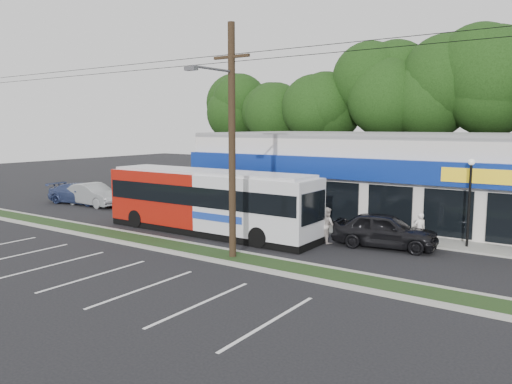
{
  "coord_description": "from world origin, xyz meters",
  "views": [
    {
      "loc": [
        15.86,
        -15.87,
        5.77
      ],
      "look_at": [
        1.48,
        5.0,
        2.39
      ],
      "focal_mm": 35.0,
      "sensor_mm": 36.0,
      "label": 1
    }
  ],
  "objects_px": {
    "pedestrian_a": "(420,230)",
    "pedestrian_b": "(327,225)",
    "utility_pole": "(228,134)",
    "car_silver": "(94,195)",
    "lamp_post": "(470,193)",
    "metrobus": "(209,200)",
    "car_blue": "(80,193)",
    "car_dark": "(385,230)"
  },
  "relations": [
    {
      "from": "pedestrian_a",
      "to": "pedestrian_b",
      "type": "distance_m",
      "value": 4.41
    },
    {
      "from": "utility_pole",
      "to": "car_silver",
      "type": "xyz_separation_m",
      "value": [
        -17.0,
        6.0,
        -4.6
      ]
    },
    {
      "from": "lamp_post",
      "to": "metrobus",
      "type": "distance_m",
      "value": 13.01
    },
    {
      "from": "car_blue",
      "to": "pedestrian_a",
      "type": "relative_size",
      "value": 3.18
    },
    {
      "from": "lamp_post",
      "to": "car_silver",
      "type": "xyz_separation_m",
      "value": [
        -25.17,
        -1.87,
        -1.86
      ]
    },
    {
      "from": "utility_pole",
      "to": "car_dark",
      "type": "height_order",
      "value": "utility_pole"
    },
    {
      "from": "utility_pole",
      "to": "car_blue",
      "type": "xyz_separation_m",
      "value": [
        -18.68,
        6.07,
        -4.66
      ]
    },
    {
      "from": "metrobus",
      "to": "car_silver",
      "type": "relative_size",
      "value": 2.58
    },
    {
      "from": "utility_pole",
      "to": "car_dark",
      "type": "relative_size",
      "value": 10.22
    },
    {
      "from": "utility_pole",
      "to": "lamp_post",
      "type": "bearing_deg",
      "value": 43.95
    },
    {
      "from": "lamp_post",
      "to": "utility_pole",
      "type": "bearing_deg",
      "value": -136.05
    },
    {
      "from": "utility_pole",
      "to": "car_dark",
      "type": "distance_m",
      "value": 8.87
    },
    {
      "from": "car_dark",
      "to": "car_blue",
      "type": "relative_size",
      "value": 0.94
    },
    {
      "from": "utility_pole",
      "to": "car_silver",
      "type": "distance_m",
      "value": 18.61
    },
    {
      "from": "lamp_post",
      "to": "pedestrian_a",
      "type": "distance_m",
      "value": 2.85
    },
    {
      "from": "metrobus",
      "to": "car_dark",
      "type": "relative_size",
      "value": 2.59
    },
    {
      "from": "utility_pole",
      "to": "pedestrian_a",
      "type": "height_order",
      "value": "utility_pole"
    },
    {
      "from": "pedestrian_a",
      "to": "pedestrian_b",
      "type": "relative_size",
      "value": 0.91
    },
    {
      "from": "metrobus",
      "to": "pedestrian_b",
      "type": "xyz_separation_m",
      "value": [
        6.29,
        1.54,
        -0.91
      ]
    },
    {
      "from": "metrobus",
      "to": "pedestrian_b",
      "type": "height_order",
      "value": "metrobus"
    },
    {
      "from": "metrobus",
      "to": "car_dark",
      "type": "distance_m",
      "value": 9.29
    },
    {
      "from": "pedestrian_b",
      "to": "car_silver",
      "type": "bearing_deg",
      "value": 31.59
    },
    {
      "from": "lamp_post",
      "to": "metrobus",
      "type": "height_order",
      "value": "lamp_post"
    },
    {
      "from": "car_silver",
      "to": "pedestrian_b",
      "type": "bearing_deg",
      "value": -90.81
    },
    {
      "from": "lamp_post",
      "to": "car_dark",
      "type": "bearing_deg",
      "value": -148.08
    },
    {
      "from": "metrobus",
      "to": "lamp_post",
      "type": "bearing_deg",
      "value": 19.24
    },
    {
      "from": "pedestrian_a",
      "to": "pedestrian_b",
      "type": "bearing_deg",
      "value": -17.16
    },
    {
      "from": "utility_pole",
      "to": "pedestrian_b",
      "type": "bearing_deg",
      "value": 66.65
    },
    {
      "from": "lamp_post",
      "to": "car_silver",
      "type": "relative_size",
      "value": 0.86
    },
    {
      "from": "car_blue",
      "to": "car_silver",
      "type": "bearing_deg",
      "value": -101.52
    },
    {
      "from": "utility_pole",
      "to": "car_silver",
      "type": "relative_size",
      "value": 10.17
    },
    {
      "from": "car_silver",
      "to": "metrobus",
      "type": "bearing_deg",
      "value": -98.8
    },
    {
      "from": "utility_pole",
      "to": "car_blue",
      "type": "height_order",
      "value": "utility_pole"
    },
    {
      "from": "car_silver",
      "to": "pedestrian_a",
      "type": "height_order",
      "value": "pedestrian_a"
    },
    {
      "from": "utility_pole",
      "to": "pedestrian_b",
      "type": "xyz_separation_m",
      "value": [
        2.21,
        5.11,
        -4.52
      ]
    },
    {
      "from": "car_silver",
      "to": "car_blue",
      "type": "bearing_deg",
      "value": 89.5
    },
    {
      "from": "utility_pole",
      "to": "metrobus",
      "type": "height_order",
      "value": "utility_pole"
    },
    {
      "from": "lamp_post",
      "to": "car_dark",
      "type": "relative_size",
      "value": 0.87
    },
    {
      "from": "car_dark",
      "to": "car_blue",
      "type": "xyz_separation_m",
      "value": [
        -23.56,
        0.25,
        -0.08
      ]
    },
    {
      "from": "car_silver",
      "to": "car_blue",
      "type": "xyz_separation_m",
      "value": [
        -1.68,
        0.07,
        -0.06
      ]
    },
    {
      "from": "metrobus",
      "to": "car_dark",
      "type": "height_order",
      "value": "metrobus"
    },
    {
      "from": "car_blue",
      "to": "pedestrian_b",
      "type": "distance_m",
      "value": 20.91
    }
  ]
}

